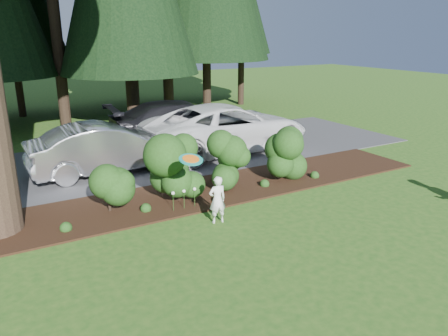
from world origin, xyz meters
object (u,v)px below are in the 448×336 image
Objects in this scene: child at (217,200)px; frisbee at (191,159)px; car_white_suv at (227,128)px; car_silver_wagon at (107,148)px; car_dark_suv at (182,122)px.

child is 2.16× the size of frisbee.
child is (-3.48, -5.52, -0.34)m from car_white_suv.
frisbee reaches higher than car_silver_wagon.
child is at bearing 4.64° from frisbee.
car_silver_wagon is 4.69m from car_white_suv.
frisbee is (-3.23, -7.55, 0.81)m from car_dark_suv.
car_dark_suv reaches higher than car_silver_wagon.
car_silver_wagon is 5.28m from child.
car_silver_wagon is 8.97× the size of frisbee.
child is at bearing 144.66° from car_white_suv.
car_silver_wagon is at bearing 126.29° from car_dark_suv.
car_dark_suv is at bearing 66.85° from frisbee.
car_white_suv is 2.19m from car_dark_suv.
car_dark_suv is (-0.95, 1.97, -0.04)m from car_white_suv.
child is at bearing 165.24° from car_dark_suv.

